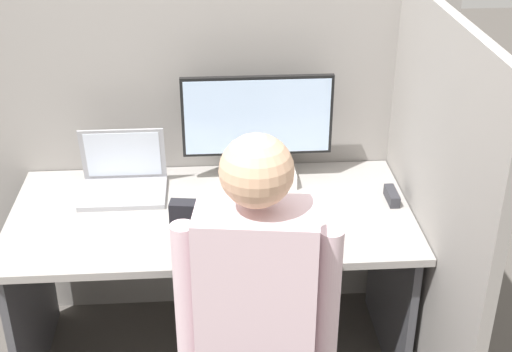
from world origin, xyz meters
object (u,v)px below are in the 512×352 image
paper_box (257,173)px  laptop (123,181)px  carrot_toy (247,246)px  person (260,326)px  stapler (392,196)px  monitor (257,121)px

paper_box → laptop: bearing=-172.4°
carrot_toy → person: bearing=-89.1°
paper_box → stapler: paper_box is taller
stapler → person: 1.01m
paper_box → stapler: 0.56m
paper_box → person: 1.04m
paper_box → monitor: (-0.00, 0.00, 0.24)m
monitor → carrot_toy: (-0.07, -0.54, -0.25)m
paper_box → laptop: size_ratio=0.91×
laptop → stapler: 1.08m
carrot_toy → person: person is taller
monitor → paper_box: bearing=-90.0°
paper_box → laptop: (-0.55, -0.07, 0.02)m
laptop → paper_box: bearing=7.6°
paper_box → laptop: 0.55m
laptop → stapler: laptop is taller
monitor → person: bearing=-93.6°
stapler → carrot_toy: size_ratio=0.90×
person → paper_box: bearing=86.4°
paper_box → monitor: size_ratio=0.51×
person → stapler: bearing=54.5°
paper_box → carrot_toy: bearing=-97.8°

